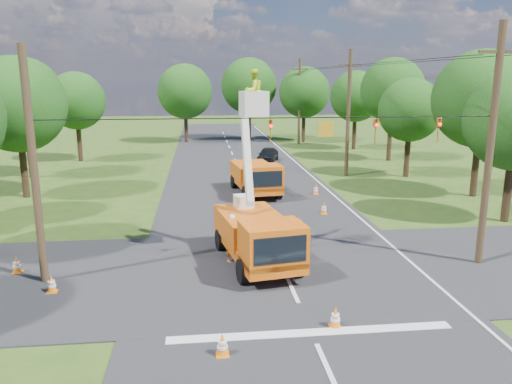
{
  "coord_description": "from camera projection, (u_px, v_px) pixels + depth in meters",
  "views": [
    {
      "loc": [
        -3.31,
        -17.1,
        7.81
      ],
      "look_at": [
        -0.78,
        5.45,
        2.6
      ],
      "focal_mm": 35.0,
      "sensor_mm": 36.0,
      "label": 1
    }
  ],
  "objects": [
    {
      "name": "distant_car",
      "position": [
        268.0,
        155.0,
        47.13
      ],
      "size": [
        2.8,
        4.4,
        1.39
      ],
      "primitive_type": "imported",
      "rotation": [
        0.0,
        0.0,
        -0.3
      ],
      "color": "black",
      "rests_on": "ground"
    },
    {
      "name": "traffic_cone_0",
      "position": [
        222.0,
        345.0,
        14.25
      ],
      "size": [
        0.38,
        0.38,
        0.71
      ],
      "color": "orange",
      "rests_on": "ground"
    },
    {
      "name": "ground_worker",
      "position": [
        232.0,
        240.0,
        21.5
      ],
      "size": [
        0.85,
        0.84,
        1.98
      ],
      "primitive_type": "imported",
      "rotation": [
        0.0,
        0.0,
        0.74
      ],
      "color": "orange",
      "rests_on": "ground"
    },
    {
      "name": "pole_left",
      "position": [
        34.0,
        169.0,
        18.57
      ],
      "size": [
        0.3,
        0.3,
        9.0
      ],
      "color": "#4C3823",
      "rests_on": "ground"
    },
    {
      "name": "stop_bar",
      "position": [
        312.0,
        334.0,
        15.57
      ],
      "size": [
        9.0,
        0.45,
        0.02
      ],
      "primitive_type": "cube",
      "color": "silver",
      "rests_on": "ground"
    },
    {
      "name": "tree_right_c",
      "position": [
        410.0,
        110.0,
        39.25
      ],
      "size": [
        5.0,
        5.0,
        7.83
      ],
      "color": "#382616",
      "rests_on": "ground"
    },
    {
      "name": "pole_right_far",
      "position": [
        299.0,
        101.0,
        59.13
      ],
      "size": [
        1.8,
        0.3,
        10.0
      ],
      "color": "#4C3823",
      "rests_on": "ground"
    },
    {
      "name": "traffic_cone_2",
      "position": [
        299.0,
        223.0,
        26.24
      ],
      "size": [
        0.38,
        0.38,
        0.71
      ],
      "color": "orange",
      "rests_on": "ground"
    },
    {
      "name": "traffic_cone_1",
      "position": [
        335.0,
        317.0,
        15.88
      ],
      "size": [
        0.38,
        0.38,
        0.71
      ],
      "color": "orange",
      "rests_on": "ground"
    },
    {
      "name": "tree_far_a",
      "position": [
        185.0,
        91.0,
        60.33
      ],
      "size": [
        6.6,
        6.6,
        9.5
      ],
      "color": "#382616",
      "rests_on": "ground"
    },
    {
      "name": "pole_right_near",
      "position": [
        490.0,
        145.0,
        20.39
      ],
      "size": [
        1.8,
        0.3,
        10.0
      ],
      "color": "#4C3823",
      "rests_on": "ground"
    },
    {
      "name": "edge_line",
      "position": [
        317.0,
        181.0,
        38.65
      ],
      "size": [
        0.12,
        90.0,
        0.02
      ],
      "primitive_type": "cube",
      "color": "silver",
      "rests_on": "ground"
    },
    {
      "name": "second_truck",
      "position": [
        256.0,
        177.0,
        33.97
      ],
      "size": [
        3.14,
        6.55,
        2.36
      ],
      "rotation": [
        0.0,
        0.0,
        0.13
      ],
      "color": "#DD5C0F",
      "rests_on": "ground"
    },
    {
      "name": "tree_left_d",
      "position": [
        17.0,
        105.0,
        32.13
      ],
      "size": [
        6.2,
        6.2,
        9.24
      ],
      "color": "#382616",
      "rests_on": "ground"
    },
    {
      "name": "tree_far_b",
      "position": [
        249.0,
        86.0,
        62.99
      ],
      "size": [
        7.0,
        7.0,
        10.32
      ],
      "color": "#382616",
      "rests_on": "ground"
    },
    {
      "name": "tree_left_f",
      "position": [
        76.0,
        101.0,
        46.78
      ],
      "size": [
        5.4,
        5.4,
        8.4
      ],
      "color": "#382616",
      "rests_on": "ground"
    },
    {
      "name": "bucket_truck",
      "position": [
        257.0,
        225.0,
        21.06
      ],
      "size": [
        3.42,
        6.71,
        8.16
      ],
      "rotation": [
        0.0,
        0.0,
        0.17
      ],
      "color": "#DD5C0F",
      "rests_on": "ground"
    },
    {
      "name": "traffic_cone_3",
      "position": [
        324.0,
        208.0,
        29.13
      ],
      "size": [
        0.38,
        0.38,
        0.71
      ],
      "color": "orange",
      "rests_on": "ground"
    },
    {
      "name": "tree_left_e",
      "position": [
        24.0,
        95.0,
        38.64
      ],
      "size": [
        5.8,
        5.8,
        9.41
      ],
      "color": "#382616",
      "rests_on": "ground"
    },
    {
      "name": "tree_right_d",
      "position": [
        392.0,
        90.0,
        46.87
      ],
      "size": [
        6.0,
        6.0,
        9.7
      ],
      "color": "#382616",
      "rests_on": "ground"
    },
    {
      "name": "tree_right_b",
      "position": [
        482.0,
        99.0,
        32.42
      ],
      "size": [
        6.4,
        6.4,
        9.65
      ],
      "color": "#382616",
      "rests_on": "ground"
    },
    {
      "name": "road_cross",
      "position": [
        284.0,
        271.0,
        20.6
      ],
      "size": [
        56.0,
        10.0,
        0.07
      ],
      "primitive_type": "cube",
      "color": "black",
      "rests_on": "ground"
    },
    {
      "name": "ground",
      "position": [
        245.0,
        183.0,
        38.04
      ],
      "size": [
        140.0,
        140.0,
        0.0
      ],
      "primitive_type": "plane",
      "color": "#294916",
      "rests_on": "ground"
    },
    {
      "name": "road_main",
      "position": [
        245.0,
        183.0,
        38.04
      ],
      "size": [
        12.0,
        100.0,
        0.06
      ],
      "primitive_type": "cube",
      "color": "black",
      "rests_on": "ground"
    },
    {
      "name": "signal_span",
      "position": [
        342.0,
        128.0,
        19.53
      ],
      "size": [
        18.0,
        0.29,
        1.07
      ],
      "color": "black",
      "rests_on": "ground"
    },
    {
      "name": "pole_right_mid",
      "position": [
        348.0,
        112.0,
        39.76
      ],
      "size": [
        1.8,
        0.3,
        10.0
      ],
      "color": "#4C3823",
      "rests_on": "ground"
    },
    {
      "name": "traffic_cone_4",
      "position": [
        51.0,
        284.0,
        18.46
      ],
      "size": [
        0.38,
        0.38,
        0.71
      ],
      "color": "orange",
      "rests_on": "ground"
    },
    {
      "name": "traffic_cone_5",
      "position": [
        17.0,
        265.0,
        20.32
      ],
      "size": [
        0.38,
        0.38,
        0.71
      ],
      "color": "orange",
      "rests_on": "ground"
    },
    {
      "name": "traffic_cone_6",
      "position": [
        316.0,
        190.0,
        34.03
      ],
      "size": [
        0.38,
        0.38,
        0.71
      ],
      "color": "orange",
      "rests_on": "ground"
    },
    {
      "name": "tree_right_e",
      "position": [
        356.0,
        96.0,
        54.71
      ],
      "size": [
        5.6,
        5.6,
        8.63
      ],
      "color": "#382616",
      "rests_on": "ground"
    },
    {
      "name": "tree_far_c",
      "position": [
        304.0,
        92.0,
        60.96
      ],
      "size": [
        6.2,
        6.2,
        9.18
      ],
      "color": "#382616",
      "rests_on": "ground"
    }
  ]
}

